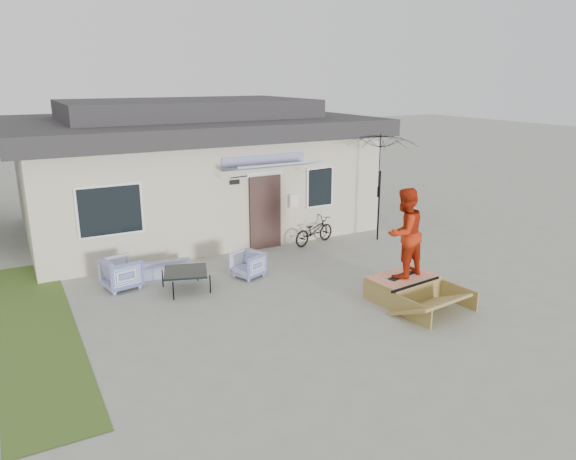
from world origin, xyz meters
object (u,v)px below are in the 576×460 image
loveseat (162,264)px  bicycle (314,228)px  patio_umbrella (380,183)px  skater (404,232)px  skateboard (402,275)px  armchair_right (248,263)px  coffee_table (186,280)px  armchair_left (121,272)px  skate_ramp (403,287)px

loveseat → bicycle: (4.65, 0.45, 0.19)m
patio_umbrella → skater: 4.38m
loveseat → skateboard: loveseat is taller
loveseat → skater: 5.93m
loveseat → skater: size_ratio=0.75×
armchair_right → skater: size_ratio=0.35×
armchair_right → coffee_table: bearing=-107.8°
skater → armchair_left: bearing=-45.5°
patio_umbrella → skateboard: size_ratio=2.97×
coffee_table → skate_ramp: skate_ramp is taller
bicycle → patio_umbrella: size_ratio=0.64×
armchair_left → loveseat: bearing=-81.2°
coffee_table → bicycle: 4.75m
patio_umbrella → skate_ramp: bearing=-120.3°
bicycle → patio_umbrella: patio_umbrella is taller
armchair_right → coffee_table: armchair_right is taller
loveseat → coffee_table: (0.21, -1.22, -0.05)m
loveseat → skate_ramp: bearing=142.3°
skater → skateboard: bearing=-102.5°
bicycle → skate_ramp: 4.39m
skateboard → patio_umbrella: bearing=46.0°
loveseat → patio_umbrella: 6.71m
skater → skate_ramp: bearing=84.3°
armchair_left → coffee_table: size_ratio=0.83×
loveseat → skateboard: size_ratio=1.87×
armchair_right → skateboard: bearing=20.3°
armchair_right → skateboard: size_ratio=0.87×
patio_umbrella → skateboard: patio_umbrella is taller
armchair_left → armchair_right: 2.97m
armchair_right → patio_umbrella: 5.03m
armchair_right → coffee_table: 1.61m
coffee_table → skater: (4.10, -2.65, 1.28)m
skateboard → skater: bearing=-103.3°
bicycle → armchair_left: bearing=83.1°
coffee_table → skate_ramp: 4.91m
armchair_left → bicycle: bearing=-92.9°
armchair_left → bicycle: (5.71, 0.84, 0.08)m
armchair_right → patio_umbrella: size_ratio=0.29×
loveseat → armchair_right: size_ratio=2.15×
armchair_right → bicycle: bicycle is taller
armchair_left → skater: bearing=-134.2°
armchair_right → skater: 3.91m
loveseat → armchair_left: (-1.06, -0.39, 0.11)m
coffee_table → armchair_right: bearing=4.1°
loveseat → skater: (4.32, -3.87, 1.23)m
armchair_left → skate_ramp: (5.38, -3.53, -0.16)m
bicycle → loveseat: bearing=80.3°
coffee_table → skate_ramp: size_ratio=0.50×
skate_ramp → skater: bearing=90.0°
loveseat → bicycle: size_ratio=0.98×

